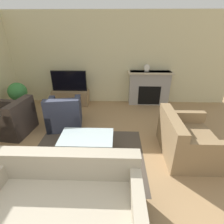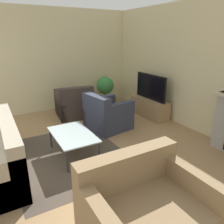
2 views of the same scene
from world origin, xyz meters
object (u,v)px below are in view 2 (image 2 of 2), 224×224
(tv, at_px, (151,87))
(armchair_accent, at_px, (107,116))
(armchair_by_window, at_px, (74,105))
(couch_loveseat, at_px, (145,212))
(coffee_table, at_px, (73,136))
(potted_plant, at_px, (105,87))

(tv, height_order, armchair_accent, tv)
(armchair_accent, bearing_deg, armchair_by_window, 7.58)
(couch_loveseat, distance_m, armchair_by_window, 3.86)
(coffee_table, distance_m, potted_plant, 2.89)
(tv, height_order, couch_loveseat, tv)
(armchair_by_window, relative_size, coffee_table, 0.97)
(coffee_table, relative_size, potted_plant, 1.15)
(tv, xyz_separation_m, armchair_by_window, (-0.97, -1.70, -0.48))
(tv, distance_m, coffee_table, 2.61)
(tv, relative_size, potted_plant, 1.21)
(potted_plant, bearing_deg, tv, 24.15)
(tv, xyz_separation_m, potted_plant, (-1.33, -0.60, -0.20))
(couch_loveseat, xyz_separation_m, coffee_table, (-1.92, -0.07, 0.08))
(tv, height_order, potted_plant, tv)
(armchair_by_window, xyz_separation_m, armchair_accent, (1.16, 0.35, 0.00))
(armchair_by_window, distance_m, coffee_table, 2.02)
(couch_loveseat, bearing_deg, tv, 50.40)
(tv, xyz_separation_m, armchair_accent, (0.18, -1.35, -0.48))
(couch_loveseat, bearing_deg, armchair_by_window, 80.38)
(couch_loveseat, height_order, potted_plant, potted_plant)
(potted_plant, bearing_deg, coffee_table, -39.13)
(armchair_accent, relative_size, potted_plant, 1.09)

